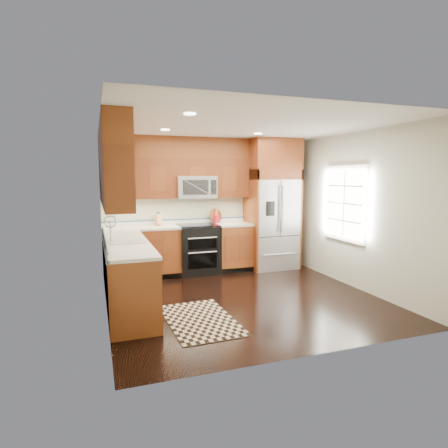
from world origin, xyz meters
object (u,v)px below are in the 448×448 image
object	(u,v)px
rug	(200,320)
utensil_crock	(217,217)
knife_block	(158,220)
refrigerator	(272,204)
range	(198,249)

from	to	relation	value
rug	utensil_crock	world-z (taller)	utensil_crock
knife_block	utensil_crock	world-z (taller)	utensil_crock
refrigerator	rug	size ratio (longest dim) A/B	1.87
rug	utensil_crock	xyz separation A→B (m)	(1.05, 2.52, 1.05)
range	utensil_crock	distance (m)	0.75
utensil_crock	knife_block	bearing A→B (deg)	179.26
range	rug	distance (m)	2.47
rug	range	bearing A→B (deg)	73.27
refrigerator	rug	world-z (taller)	refrigerator
range	knife_block	size ratio (longest dim) A/B	3.55
rug	knife_block	xyz separation A→B (m)	(-0.11, 2.54, 1.04)
knife_block	utensil_crock	distance (m)	1.16
range	refrigerator	world-z (taller)	refrigerator
knife_block	range	bearing A→B (deg)	-15.05
range	utensil_crock	size ratio (longest dim) A/B	2.82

